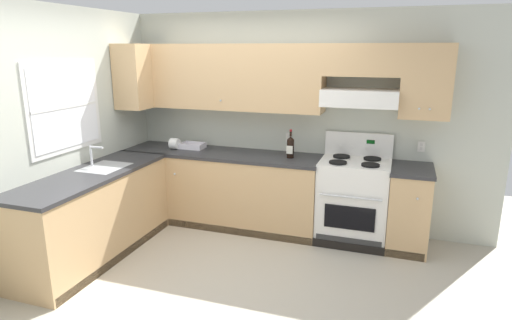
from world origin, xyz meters
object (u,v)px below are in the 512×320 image
(bowl, at_px, (193,146))
(wine_bottle, at_px, (290,147))
(stove, at_px, (353,200))
(paper_towel_roll, at_px, (175,144))

(bowl, bearing_deg, wine_bottle, -3.43)
(stove, bearing_deg, bowl, 177.86)
(stove, xyz_separation_m, wine_bottle, (-0.73, -0.00, 0.56))
(stove, relative_size, paper_towel_roll, 8.99)
(stove, distance_m, paper_towel_roll, 2.27)
(paper_towel_roll, bearing_deg, wine_bottle, 0.93)
(paper_towel_roll, bearing_deg, bowl, 26.85)
(stove, relative_size, wine_bottle, 3.64)
(wine_bottle, distance_m, bowl, 1.29)
(paper_towel_roll, bearing_deg, stove, 0.66)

